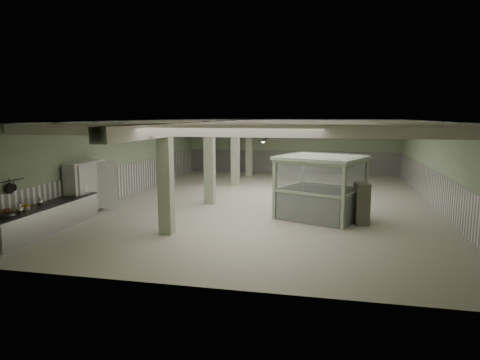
% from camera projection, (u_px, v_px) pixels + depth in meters
% --- Properties ---
extents(floor, '(20.00, 20.00, 0.00)m').
position_uv_depth(floor, '(269.00, 201.00, 19.27)').
color(floor, beige).
rests_on(floor, ground).
extents(ceiling, '(14.00, 20.00, 0.02)m').
position_uv_depth(ceiling, '(270.00, 121.00, 18.74)').
color(ceiling, silver).
rests_on(ceiling, wall_back).
extents(wall_back, '(14.00, 0.02, 3.60)m').
position_uv_depth(wall_back, '(292.00, 146.00, 28.67)').
color(wall_back, '#A3B994').
rests_on(wall_back, floor).
extents(wall_front, '(14.00, 0.02, 3.60)m').
position_uv_depth(wall_front, '(203.00, 209.00, 9.34)').
color(wall_front, '#A3B994').
rests_on(wall_front, floor).
extents(wall_left, '(0.02, 20.00, 3.60)m').
position_uv_depth(wall_left, '(125.00, 158.00, 20.48)').
color(wall_left, '#A3B994').
rests_on(wall_left, floor).
extents(wall_right, '(0.02, 20.00, 3.60)m').
position_uv_depth(wall_right, '(439.00, 166.00, 17.53)').
color(wall_right, '#A3B994').
rests_on(wall_right, floor).
extents(wainscot_left, '(0.05, 19.90, 1.50)m').
position_uv_depth(wainscot_left, '(127.00, 180.00, 20.63)').
color(wainscot_left, white).
rests_on(wainscot_left, floor).
extents(wainscot_right, '(0.05, 19.90, 1.50)m').
position_uv_depth(wainscot_right, '(436.00, 191.00, 17.69)').
color(wainscot_right, white).
rests_on(wainscot_right, floor).
extents(wainscot_back, '(13.90, 0.05, 1.50)m').
position_uv_depth(wainscot_back, '(291.00, 162.00, 28.80)').
color(wainscot_back, white).
rests_on(wainscot_back, floor).
extents(girder, '(0.45, 19.90, 0.40)m').
position_uv_depth(girder, '(215.00, 126.00, 19.30)').
color(girder, white).
rests_on(girder, ceiling).
extents(beam_a, '(13.90, 0.35, 0.32)m').
position_uv_depth(beam_a, '(230.00, 131.00, 11.52)').
color(beam_a, white).
rests_on(beam_a, ceiling).
extents(beam_b, '(13.90, 0.35, 0.32)m').
position_uv_depth(beam_b, '(248.00, 128.00, 13.93)').
color(beam_b, white).
rests_on(beam_b, ceiling).
extents(beam_c, '(13.90, 0.35, 0.32)m').
position_uv_depth(beam_c, '(261.00, 127.00, 16.35)').
color(beam_c, white).
rests_on(beam_c, ceiling).
extents(beam_d, '(13.90, 0.35, 0.32)m').
position_uv_depth(beam_d, '(270.00, 125.00, 18.76)').
color(beam_d, white).
rests_on(beam_d, ceiling).
extents(beam_e, '(13.90, 0.35, 0.32)m').
position_uv_depth(beam_e, '(278.00, 124.00, 21.18)').
color(beam_e, white).
rests_on(beam_e, ceiling).
extents(beam_f, '(13.90, 0.35, 0.32)m').
position_uv_depth(beam_f, '(283.00, 123.00, 23.59)').
color(beam_f, white).
rests_on(beam_f, ceiling).
extents(beam_g, '(13.90, 0.35, 0.32)m').
position_uv_depth(beam_g, '(288.00, 123.00, 26.01)').
color(beam_g, white).
rests_on(beam_g, ceiling).
extents(column_a, '(0.42, 0.42, 3.60)m').
position_uv_depth(column_a, '(166.00, 179.00, 13.74)').
color(column_a, '#9AA887').
rests_on(column_a, floor).
extents(column_b, '(0.42, 0.42, 3.60)m').
position_uv_depth(column_b, '(210.00, 163.00, 18.57)').
color(column_b, '#9AA887').
rests_on(column_b, floor).
extents(column_c, '(0.42, 0.42, 3.60)m').
position_uv_depth(column_c, '(235.00, 153.00, 23.40)').
color(column_c, '#9AA887').
rests_on(column_c, floor).
extents(column_d, '(0.42, 0.42, 3.60)m').
position_uv_depth(column_d, '(249.00, 148.00, 27.26)').
color(column_d, '#9AA887').
rests_on(column_d, floor).
extents(hook_rail, '(0.02, 1.20, 0.02)m').
position_uv_depth(hook_rail, '(10.00, 181.00, 13.12)').
color(hook_rail, black).
rests_on(hook_rail, wall_left).
extents(pendant_front, '(0.44, 0.44, 0.22)m').
position_uv_depth(pendant_front, '(263.00, 140.00, 13.88)').
color(pendant_front, '#2B382A').
rests_on(pendant_front, ceiling).
extents(pendant_mid, '(0.44, 0.44, 0.22)m').
position_uv_depth(pendant_mid, '(283.00, 133.00, 19.20)').
color(pendant_mid, '#2B382A').
rests_on(pendant_mid, ceiling).
extents(pendant_back, '(0.44, 0.44, 0.22)m').
position_uv_depth(pendant_back, '(293.00, 130.00, 24.03)').
color(pendant_back, '#2B382A').
rests_on(pendant_back, ceiling).
extents(prep_counter, '(0.86, 4.95, 0.91)m').
position_uv_depth(prep_counter, '(46.00, 218.00, 14.24)').
color(prep_counter, '#B6B6BB').
rests_on(prep_counter, floor).
extents(pitcher_near, '(0.23, 0.26, 0.31)m').
position_uv_depth(pitcher_near, '(40.00, 201.00, 13.99)').
color(pitcher_near, '#B6B6BB').
rests_on(pitcher_near, prep_counter).
extents(pitcher_far, '(0.26, 0.28, 0.30)m').
position_uv_depth(pitcher_far, '(19.00, 209.00, 12.87)').
color(pitcher_far, '#B6B6BB').
rests_on(pitcher_far, prep_counter).
extents(veg_colander, '(0.55, 0.55, 0.22)m').
position_uv_depth(veg_colander, '(7.00, 213.00, 12.55)').
color(veg_colander, '#3D3D42').
rests_on(veg_colander, prep_counter).
extents(orange_bowl, '(0.35, 0.35, 0.10)m').
position_uv_depth(orange_bowl, '(25.00, 208.00, 13.40)').
color(orange_bowl, '#B2B2B7').
rests_on(orange_bowl, prep_counter).
extents(skillet_near, '(0.04, 0.33, 0.33)m').
position_uv_depth(skillet_near, '(10.00, 189.00, 13.03)').
color(skillet_near, black).
rests_on(skillet_near, hook_rail).
extents(skillet_far, '(0.03, 0.23, 0.23)m').
position_uv_depth(skillet_far, '(14.00, 188.00, 13.19)').
color(skillet_far, black).
rests_on(skillet_far, hook_rail).
extents(walkin_cooler, '(1.04, 2.14, 1.96)m').
position_uv_depth(walkin_cooler, '(87.00, 189.00, 16.66)').
color(walkin_cooler, silver).
rests_on(walkin_cooler, floor).
extents(guard_booth, '(3.64, 3.40, 2.39)m').
position_uv_depth(guard_booth, '(321.00, 175.00, 15.91)').
color(guard_booth, '#9AAE8B').
rests_on(guard_booth, floor).
extents(filing_cabinet, '(0.58, 0.75, 1.48)m').
position_uv_depth(filing_cabinet, '(362.00, 204.00, 15.16)').
color(filing_cabinet, '#616353').
rests_on(filing_cabinet, floor).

